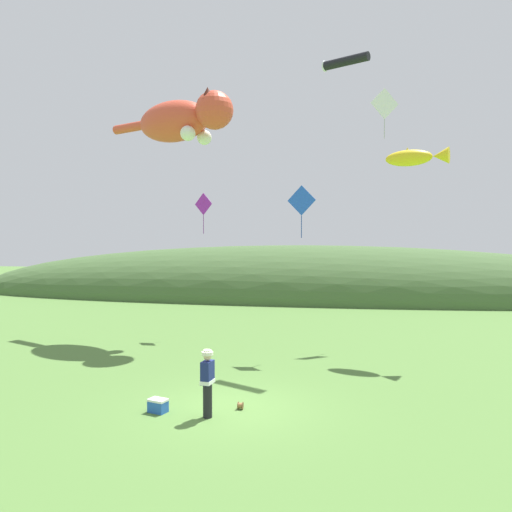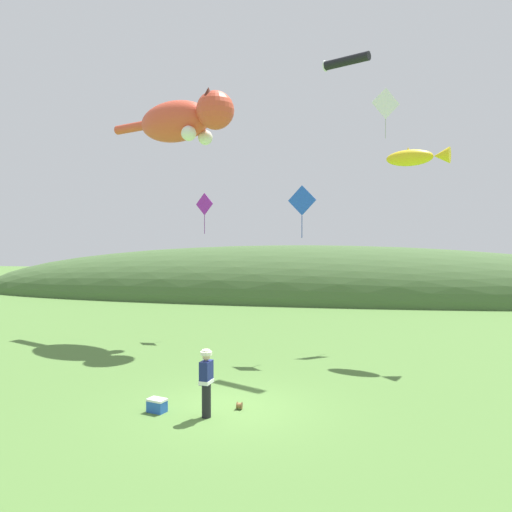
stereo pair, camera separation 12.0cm
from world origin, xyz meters
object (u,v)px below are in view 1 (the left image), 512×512
(kite_giant_cat, at_px, (182,120))
(kite_diamond_blue, at_px, (302,201))
(festival_attendant, at_px, (207,381))
(kite_diamond_violet, at_px, (203,204))
(kite_tube_streamer, at_px, (345,61))
(kite_spool, at_px, (240,406))
(picnic_cooler, at_px, (158,405))
(kite_diamond_white, at_px, (385,104))
(kite_fish_windsock, at_px, (416,157))

(kite_giant_cat, height_order, kite_diamond_blue, kite_giant_cat)
(festival_attendant, distance_m, kite_diamond_violet, 12.66)
(festival_attendant, bearing_deg, kite_tube_streamer, 66.60)
(festival_attendant, bearing_deg, kite_spool, 45.90)
(festival_attendant, xyz_separation_m, kite_spool, (0.72, 0.74, -0.85))
(kite_tube_streamer, bearing_deg, picnic_cooler, -121.80)
(kite_diamond_violet, bearing_deg, kite_spool, -68.92)
(kite_diamond_violet, distance_m, kite_diamond_white, 9.77)
(festival_attendant, xyz_separation_m, kite_tube_streamer, (3.48, 8.03, 10.75))
(kite_tube_streamer, height_order, kite_diamond_white, kite_tube_streamer)
(picnic_cooler, distance_m, kite_giant_cat, 14.75)
(picnic_cooler, distance_m, kite_tube_streamer, 14.80)
(kite_diamond_blue, bearing_deg, festival_attendant, -103.16)
(picnic_cooler, xyz_separation_m, kite_giant_cat, (-2.73, 10.42, 10.08))
(kite_fish_windsock, bearing_deg, picnic_cooler, -132.69)
(kite_spool, relative_size, kite_tube_streamer, 0.10)
(kite_tube_streamer, bearing_deg, kite_spool, -110.72)
(festival_attendant, distance_m, kite_fish_windsock, 12.65)
(kite_giant_cat, bearing_deg, kite_spool, -63.66)
(kite_spool, height_order, picnic_cooler, picnic_cooler)
(kite_giant_cat, relative_size, kite_tube_streamer, 3.66)
(kite_diamond_blue, bearing_deg, kite_fish_windsock, 10.49)
(kite_diamond_blue, xyz_separation_m, kite_diamond_white, (3.52, 4.17, 4.78))
(festival_attendant, height_order, kite_tube_streamer, kite_tube_streamer)
(kite_fish_windsock, height_order, kite_diamond_violet, kite_fish_windsock)
(kite_giant_cat, distance_m, kite_diamond_white, 9.57)
(kite_tube_streamer, xyz_separation_m, kite_diamond_violet, (-6.72, 2.98, -5.41))
(festival_attendant, distance_m, picnic_cooler, 1.62)
(kite_diamond_blue, xyz_separation_m, kite_diamond_violet, (-5.03, 3.35, 0.13))
(picnic_cooler, xyz_separation_m, kite_diamond_white, (6.73, 11.69, 10.76))
(kite_giant_cat, distance_m, kite_fish_windsock, 10.90)
(festival_attendant, distance_m, kite_diamond_white, 16.37)
(kite_diamond_violet, bearing_deg, kite_fish_windsock, -14.77)
(kite_tube_streamer, bearing_deg, kite_diamond_blue, -167.65)
(kite_spool, relative_size, kite_diamond_violet, 0.10)
(festival_attendant, relative_size, picnic_cooler, 3.14)
(festival_attendant, relative_size, kite_diamond_violet, 0.90)
(kite_fish_windsock, xyz_separation_m, kite_diamond_violet, (-9.53, 2.51, -1.61))
(festival_attendant, distance_m, kite_spool, 1.34)
(kite_fish_windsock, bearing_deg, kite_diamond_white, 106.32)
(kite_fish_windsock, bearing_deg, kite_diamond_blue, -169.51)
(kite_giant_cat, relative_size, kite_diamond_violet, 3.55)
(festival_attendant, relative_size, kite_spool, 8.85)
(picnic_cooler, distance_m, kite_diamond_violet, 12.60)
(festival_attendant, relative_size, kite_diamond_white, 0.75)
(kite_spool, xyz_separation_m, kite_diamond_violet, (-3.96, 10.27, 6.19))
(kite_diamond_blue, bearing_deg, kite_spool, -98.81)
(kite_diamond_violet, bearing_deg, kite_tube_streamer, -23.92)
(kite_diamond_blue, bearing_deg, picnic_cooler, -113.09)
(kite_diamond_violet, relative_size, kite_diamond_white, 0.84)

